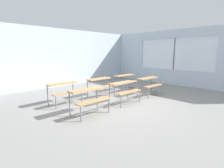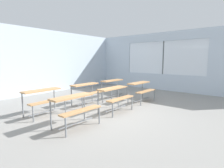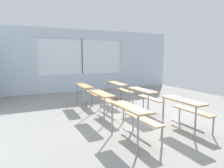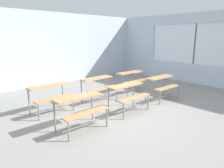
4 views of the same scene
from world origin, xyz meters
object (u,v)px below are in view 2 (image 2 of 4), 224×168
at_px(desk_bench_r0c0, 75,104).
at_px(desk_bench_r1c0, 44,96).
at_px(desk_bench_r1c2, 114,84).
at_px(desk_bench_r0c2, 141,87).
at_px(desk_bench_r1c1, 87,89).
at_px(desk_bench_r0c1, 115,94).

xyz_separation_m(desk_bench_r0c0, desk_bench_r1c0, (-0.01, 1.41, 0.00)).
height_order(desk_bench_r1c0, desk_bench_r1c2, same).
relative_size(desk_bench_r0c2, desk_bench_r1c2, 1.00).
relative_size(desk_bench_r1c0, desk_bench_r1c1, 1.00).
xyz_separation_m(desk_bench_r0c1, desk_bench_r1c0, (-1.59, 1.36, 0.00)).
relative_size(desk_bench_r0c1, desk_bench_r0c2, 0.99).
height_order(desk_bench_r0c1, desk_bench_r1c2, same).
bearing_deg(desk_bench_r0c2, desk_bench_r0c0, -177.15).
bearing_deg(desk_bench_r1c1, desk_bench_r0c1, -92.08).
bearing_deg(desk_bench_r1c2, desk_bench_r1c0, -179.30).
distance_m(desk_bench_r0c2, desk_bench_r1c1, 2.04).
xyz_separation_m(desk_bench_r0c0, desk_bench_r1c1, (1.60, 1.35, 0.00)).
bearing_deg(desk_bench_r0c1, desk_bench_r0c2, 0.24).
distance_m(desk_bench_r1c0, desk_bench_r1c1, 1.61).
height_order(desk_bench_r0c0, desk_bench_r1c1, same).
bearing_deg(desk_bench_r1c1, desk_bench_r0c2, -39.65).
distance_m(desk_bench_r0c0, desk_bench_r0c1, 1.58).
height_order(desk_bench_r0c1, desk_bench_r1c1, same).
relative_size(desk_bench_r0c0, desk_bench_r0c2, 0.99).
relative_size(desk_bench_r0c1, desk_bench_r1c1, 1.00).
relative_size(desk_bench_r0c0, desk_bench_r1c1, 0.99).
relative_size(desk_bench_r0c0, desk_bench_r0c1, 0.99).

